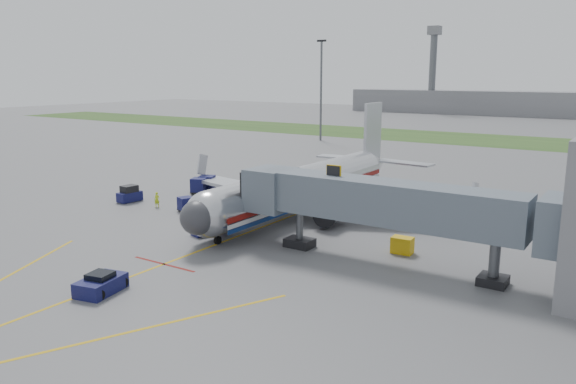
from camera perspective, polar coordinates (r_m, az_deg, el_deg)
The scene contains 16 objects.
ground at distance 44.82m, azimuth -8.81°, elevation -5.85°, with size 400.00×400.00×0.00m, color #565659.
grass_strip at distance 125.54m, azimuth 20.04°, elevation 4.96°, with size 300.00×25.00×0.01m, color #2D4C1E.
apron_markings at distance 39.99m, azimuth -16.02°, elevation -8.39°, with size 21.52×50.00×0.01m.
airliner at distance 55.99m, azimuth 1.63°, elevation 0.64°, with size 32.10×35.67×10.25m.
jet_bridge at distance 40.83m, azimuth 9.38°, elevation -1.12°, with size 25.30×4.00×6.90m.
light_mast_left at distance 117.34m, azimuth 3.38°, elevation 10.49°, with size 2.00×0.44×20.40m.
distant_terminal at distance 205.36m, azimuth 22.78°, elevation 8.29°, with size 120.00×14.00×8.00m, color slate.
control_tower at distance 208.20m, azimuth 14.51°, elevation 12.53°, with size 4.00×4.00×30.00m.
pushback_tug at distance 37.78m, azimuth -18.48°, elevation -8.87°, with size 2.53×3.48×1.31m.
baggage_tug at distance 63.09m, azimuth -15.80°, elevation -0.25°, with size 1.54×2.66×1.79m.
baggage_cart_a at distance 65.65m, azimuth -9.02°, elevation 0.64°, with size 2.18×2.18×1.81m.
baggage_cart_b at distance 57.30m, azimuth -10.36°, elevation -1.23°, with size 1.77×1.77×1.47m.
baggage_cart_c at distance 66.76m, azimuth -8.23°, elevation 0.87°, with size 2.25×2.25×1.86m.
belt_loader at distance 49.16m, azimuth -7.82°, elevation -3.65°, with size 2.22×4.06×1.92m.
ground_power_cart at distance 44.27m, azimuth 11.53°, elevation -5.33°, with size 1.64×1.13×1.28m.
ramp_worker at distance 59.79m, azimuth -13.17°, elevation -0.76°, with size 0.58×0.38×1.58m, color #BDDC19.
Camera 1 is at (28.99, -31.40, 13.53)m, focal length 35.00 mm.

